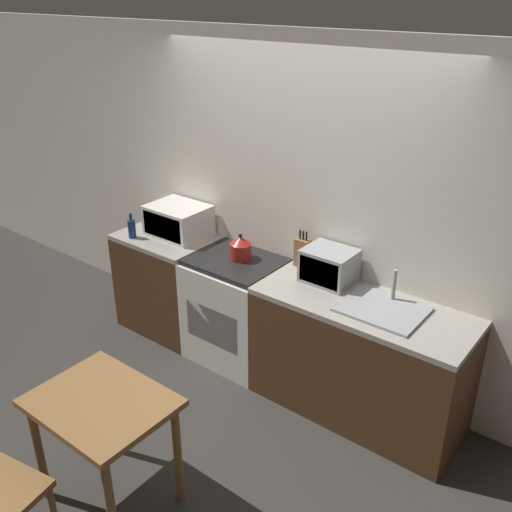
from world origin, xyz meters
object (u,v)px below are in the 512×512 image
at_px(bottle, 132,228).
at_px(toaster_oven, 329,266).
at_px(dining_table, 103,417).
at_px(stove_range, 237,309).
at_px(microwave, 178,220).
at_px(kettle, 241,248).

relative_size(bottle, toaster_oven, 0.61).
height_order(bottle, dining_table, bottle).
bearing_deg(stove_range, microwave, 172.88).
bearing_deg(toaster_oven, kettle, -172.30).
xyz_separation_m(kettle, bottle, (-1.00, -0.25, -0.01)).
xyz_separation_m(microwave, dining_table, (1.07, -1.71, -0.40)).
relative_size(microwave, toaster_oven, 1.37).
distance_m(microwave, toaster_oven, 1.48).
distance_m(microwave, dining_table, 2.06).
bearing_deg(kettle, toaster_oven, 7.70).
distance_m(stove_range, kettle, 0.55).
bearing_deg(kettle, stove_range, -114.02).
bearing_deg(toaster_oven, bottle, -168.75).
bearing_deg(dining_table, kettle, 101.52).
relative_size(kettle, bottle, 0.97).
bearing_deg(microwave, bottle, -131.67).
height_order(toaster_oven, dining_table, toaster_oven).
height_order(kettle, bottle, bottle).
relative_size(stove_range, kettle, 4.21).
height_order(stove_range, dining_table, stove_range).
height_order(stove_range, bottle, bottle).
height_order(microwave, dining_table, microwave).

